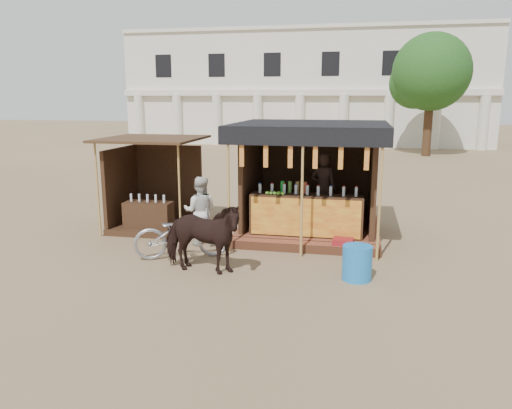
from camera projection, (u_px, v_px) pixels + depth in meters
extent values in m
plane|color=#846B4C|center=(239.00, 278.00, 9.50)|extent=(120.00, 120.00, 0.00)
cube|color=brown|center=(310.00, 229.00, 12.63)|extent=(3.40, 2.80, 0.22)
cube|color=brown|center=(303.00, 247.00, 11.15)|extent=(3.40, 0.35, 0.20)
cube|color=#3C2316|center=(306.00, 215.00, 11.60)|extent=(2.60, 0.55, 0.95)
cube|color=#BB4416|center=(305.00, 218.00, 11.33)|extent=(2.50, 0.02, 0.88)
cube|color=#3C2316|center=(315.00, 169.00, 13.55)|extent=(3.00, 0.12, 2.50)
cube|color=#3C2316|center=(252.00, 174.00, 12.65)|extent=(0.12, 2.50, 2.50)
cube|color=#3C2316|center=(373.00, 178.00, 12.05)|extent=(0.12, 2.50, 2.50)
cube|color=black|center=(311.00, 124.00, 11.89)|extent=(3.60, 3.60, 0.06)
cube|color=black|center=(303.00, 137.00, 10.22)|extent=(3.60, 0.06, 0.36)
cylinder|color=tan|center=(228.00, 191.00, 10.82)|extent=(0.06, 0.06, 2.75)
cylinder|color=tan|center=(302.00, 194.00, 10.50)|extent=(0.06, 0.06, 2.75)
cylinder|color=tan|center=(380.00, 197.00, 10.18)|extent=(0.06, 0.06, 2.75)
cube|color=red|center=(242.00, 154.00, 10.59)|extent=(0.10, 0.02, 0.55)
cube|color=red|center=(266.00, 154.00, 10.48)|extent=(0.10, 0.02, 0.55)
cube|color=red|center=(290.00, 155.00, 10.38)|extent=(0.10, 0.02, 0.55)
cube|color=red|center=(315.00, 156.00, 10.28)|extent=(0.10, 0.02, 0.55)
cube|color=red|center=(341.00, 156.00, 10.17)|extent=(0.10, 0.02, 0.55)
cube|color=red|center=(367.00, 157.00, 10.07)|extent=(0.10, 0.02, 0.55)
imported|color=black|center=(323.00, 189.00, 12.45)|extent=(0.75, 0.59, 1.84)
cube|color=#3C2316|center=(157.00, 225.00, 13.15)|extent=(2.00, 2.00, 0.15)
cube|color=#3C2316|center=(169.00, 183.00, 13.85)|extent=(1.90, 0.10, 2.10)
cube|color=#3C2316|center=(122.00, 187.00, 13.13)|extent=(0.10, 1.90, 2.10)
cube|color=#472D19|center=(152.00, 139.00, 12.57)|extent=(2.40, 2.40, 0.06)
cylinder|color=tan|center=(98.00, 190.00, 12.12)|extent=(0.05, 0.05, 2.35)
cylinder|color=tan|center=(180.00, 193.00, 11.70)|extent=(0.05, 0.05, 2.35)
cube|color=#3C2316|center=(149.00, 218.00, 12.60)|extent=(1.20, 0.50, 0.80)
imported|color=black|center=(202.00, 237.00, 9.65)|extent=(1.76, 0.93, 1.44)
imported|color=#95959D|center=(182.00, 234.00, 10.60)|extent=(2.16, 1.44, 1.07)
imported|color=silver|center=(200.00, 211.00, 11.53)|extent=(0.86, 0.71, 1.61)
cylinder|color=blue|center=(357.00, 263.00, 9.37)|extent=(0.68, 0.68, 0.66)
cube|color=maroon|center=(343.00, 246.00, 11.01)|extent=(0.47, 0.41, 0.32)
cube|color=#19742D|center=(344.00, 237.00, 11.58)|extent=(0.68, 0.51, 0.40)
cube|color=white|center=(345.00, 227.00, 11.53)|extent=(0.70, 0.53, 0.06)
cube|color=silver|center=(306.00, 89.00, 37.78)|extent=(26.00, 7.00, 8.00)
cube|color=silver|center=(300.00, 93.00, 34.40)|extent=(26.00, 0.50, 0.40)
cube|color=silver|center=(302.00, 27.00, 33.58)|extent=(26.00, 0.30, 0.25)
cylinder|color=silver|center=(140.00, 119.00, 37.17)|extent=(0.70, 0.70, 3.60)
cylinder|color=silver|center=(178.00, 119.00, 36.58)|extent=(0.70, 0.70, 3.60)
cylinder|color=silver|center=(217.00, 120.00, 35.99)|extent=(0.70, 0.70, 3.60)
cylinder|color=silver|center=(258.00, 120.00, 35.39)|extent=(0.70, 0.70, 3.60)
cylinder|color=silver|center=(300.00, 120.00, 34.80)|extent=(0.70, 0.70, 3.60)
cylinder|color=silver|center=(343.00, 121.00, 34.20)|extent=(0.70, 0.70, 3.60)
cylinder|color=silver|center=(388.00, 121.00, 33.61)|extent=(0.70, 0.70, 3.60)
cylinder|color=silver|center=(435.00, 122.00, 33.02)|extent=(0.70, 0.70, 3.60)
cylinder|color=silver|center=(483.00, 122.00, 32.42)|extent=(0.70, 0.70, 3.60)
cylinder|color=#382314|center=(428.00, 122.00, 28.96)|extent=(0.50, 0.50, 4.00)
sphere|color=#285F20|center=(432.00, 72.00, 28.37)|extent=(4.40, 4.40, 4.40)
sphere|color=#285F20|center=(415.00, 83.00, 29.23)|extent=(2.99, 2.99, 2.99)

